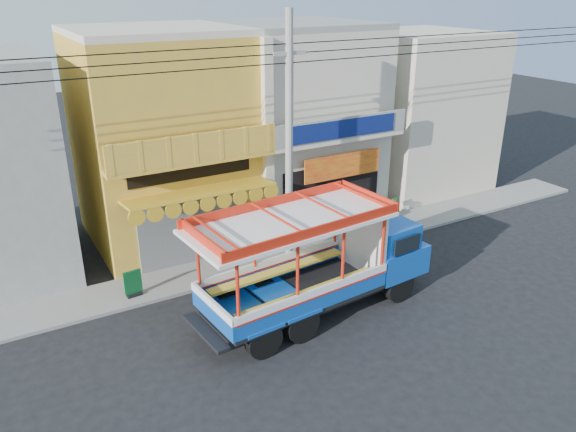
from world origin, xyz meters
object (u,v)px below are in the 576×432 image
(utility_pole, at_px, (293,131))
(potted_plant_c, at_px, (393,207))
(songthaew_truck, at_px, (330,257))
(green_sign, at_px, (133,285))
(potted_plant_b, at_px, (347,220))
(potted_plant_a, at_px, (362,221))

(utility_pole, bearing_deg, potted_plant_c, 12.30)
(songthaew_truck, height_order, green_sign, songthaew_truck)
(utility_pole, relative_size, songthaew_truck, 3.48)
(songthaew_truck, distance_m, potted_plant_b, 5.81)
(potted_plant_b, bearing_deg, utility_pole, 82.84)
(green_sign, bearing_deg, potted_plant_c, 4.72)
(songthaew_truck, relative_size, potted_plant_c, 8.20)
(green_sign, relative_size, potted_plant_b, 0.86)
(utility_pole, height_order, potted_plant_c, utility_pole)
(utility_pole, distance_m, green_sign, 7.44)
(utility_pole, height_order, green_sign, utility_pole)
(songthaew_truck, bearing_deg, green_sign, 146.12)
(utility_pole, relative_size, potted_plant_b, 26.39)
(songthaew_truck, height_order, potted_plant_b, songthaew_truck)
(songthaew_truck, height_order, potted_plant_a, songthaew_truck)
(potted_plant_b, xyz_separation_m, potted_plant_c, (2.67, 0.26, -0.04))
(utility_pole, xyz_separation_m, songthaew_truck, (-0.54, -3.29, -3.26))
(green_sign, xyz_separation_m, potted_plant_c, (11.77, 0.97, 0.11))
(songthaew_truck, bearing_deg, potted_plant_a, 43.04)
(utility_pole, bearing_deg, potted_plant_a, 9.88)
(potted_plant_c, bearing_deg, green_sign, -49.50)
(green_sign, height_order, potted_plant_b, potted_plant_b)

